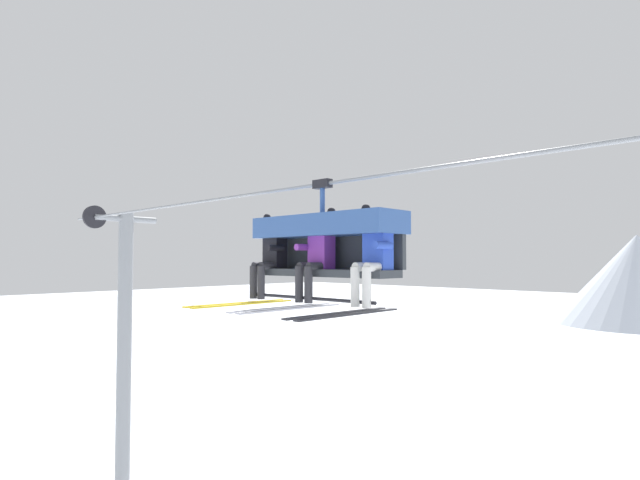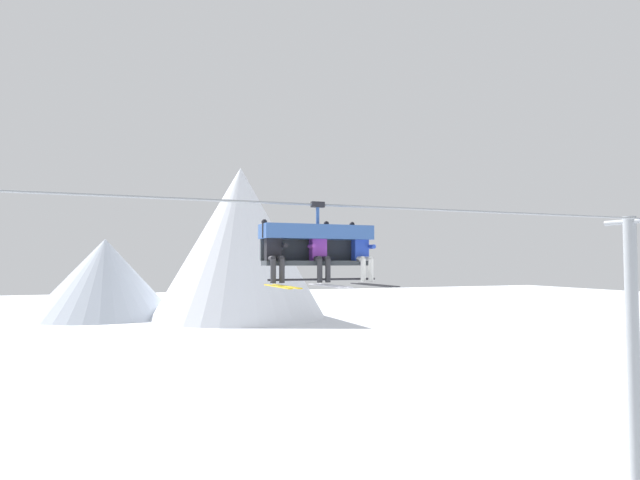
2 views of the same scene
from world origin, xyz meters
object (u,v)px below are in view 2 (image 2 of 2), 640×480
lift_tower_far (633,340)px  chairlift_chair (316,240)px  skier_black (275,251)px  skier_purple (320,252)px  skier_blue (362,252)px

lift_tower_far → chairlift_chair: 10.53m
skier_black → chairlift_chair: bearing=12.5°
skier_purple → skier_blue: same height
skier_purple → skier_blue: (0.96, 0.00, 0.00)m
skier_purple → chairlift_chair: bearing=90.9°
skier_purple → skier_black: bearing=180.0°
chairlift_chair → skier_blue: bearing=-12.6°
skier_purple → skier_blue: 0.96m
skier_blue → lift_tower_far: bearing=5.7°
lift_tower_far → skier_blue: bearing=-174.3°
skier_black → skier_blue: bearing=0.0°
skier_black → skier_blue: same height
skier_blue → skier_black: bearing=180.0°
lift_tower_far → chairlift_chair: lift_tower_far is taller
skier_black → skier_purple: 0.97m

